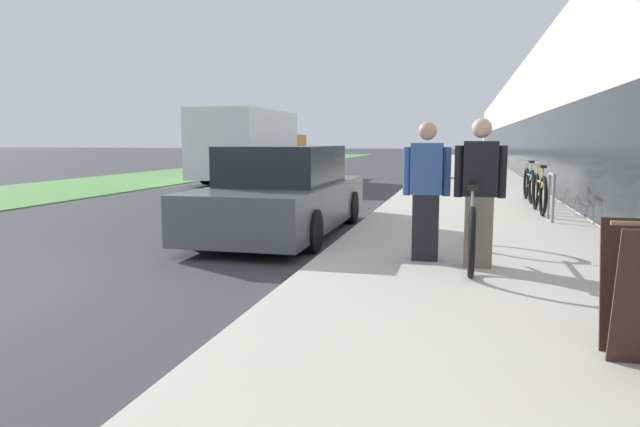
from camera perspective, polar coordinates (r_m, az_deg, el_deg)
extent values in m
cube|color=#BCB5A5|center=(25.05, 14.55, 3.68)|extent=(3.88, 70.00, 0.13)
cube|color=#BCB7AD|center=(33.80, 26.61, 7.88)|extent=(10.00, 70.00, 4.68)
cube|color=#1E2328|center=(33.08, 18.05, 6.43)|extent=(0.10, 63.00, 2.20)
cube|color=#518E42|center=(31.59, -9.22, 4.43)|extent=(5.41, 70.00, 0.03)
torus|color=black|center=(7.85, 14.72, -0.50)|extent=(0.06, 0.74, 0.74)
torus|color=black|center=(6.04, 14.91, -2.79)|extent=(0.06, 0.74, 0.74)
cylinder|color=#B7BCC1|center=(6.91, 14.86, 0.35)|extent=(0.04, 1.56, 0.04)
cylinder|color=#B7BCC1|center=(6.56, 14.87, -0.94)|extent=(0.04, 0.93, 0.34)
cylinder|color=#B7BCC1|center=(6.31, 14.98, 1.11)|extent=(0.03, 0.03, 0.31)
cube|color=black|center=(6.30, 15.02, 2.50)|extent=(0.11, 0.22, 0.05)
cylinder|color=#B7BCC1|center=(7.66, 14.82, 2.23)|extent=(0.03, 0.03, 0.32)
cylinder|color=silver|center=(7.65, 14.86, 3.43)|extent=(0.52, 0.03, 0.03)
cube|color=#756B5B|center=(6.62, 15.54, -1.73)|extent=(0.30, 0.22, 0.79)
cube|color=black|center=(6.55, 15.75, 4.33)|extent=(0.37, 0.22, 0.61)
cylinder|color=black|center=(6.55, 13.70, 4.12)|extent=(0.09, 0.09, 0.57)
cylinder|color=black|center=(6.56, 17.77, 3.98)|extent=(0.09, 0.09, 0.57)
sphere|color=tan|center=(6.54, 15.88, 8.22)|extent=(0.22, 0.22, 0.22)
cube|color=black|center=(6.83, 10.50, -1.36)|extent=(0.30, 0.22, 0.78)
cube|color=#33518E|center=(6.77, 10.63, 4.42)|extent=(0.37, 0.22, 0.60)
cylinder|color=#33518E|center=(6.79, 8.69, 4.20)|extent=(0.09, 0.09, 0.56)
cylinder|color=#33518E|center=(6.76, 12.57, 4.10)|extent=(0.09, 0.09, 0.56)
sphere|color=tan|center=(6.76, 10.72, 8.12)|extent=(0.21, 0.21, 0.21)
cylinder|color=gray|center=(10.57, 22.29, 1.35)|extent=(0.05, 0.05, 0.82)
cylinder|color=gray|center=(11.11, 21.89, 1.63)|extent=(0.05, 0.05, 0.82)
cylinder|color=gray|center=(10.81, 22.19, 3.65)|extent=(0.05, 0.55, 0.05)
torus|color=black|center=(12.54, 20.77, 2.12)|extent=(0.06, 0.76, 0.76)
torus|color=black|center=(11.43, 21.41, 1.64)|extent=(0.06, 0.76, 0.76)
cylinder|color=yellow|center=(11.97, 21.12, 2.98)|extent=(0.04, 0.95, 0.04)
cylinder|color=yellow|center=(11.76, 21.23, 2.38)|extent=(0.04, 0.58, 0.34)
cylinder|color=yellow|center=(11.61, 21.38, 3.62)|extent=(0.03, 0.03, 0.31)
cube|color=black|center=(11.60, 21.41, 4.39)|extent=(0.11, 0.22, 0.05)
cylinder|color=yellow|center=(12.43, 20.90, 3.89)|extent=(0.03, 0.03, 0.33)
cylinder|color=silver|center=(12.42, 20.93, 4.65)|extent=(0.52, 0.03, 0.03)
torus|color=black|center=(14.75, 19.93, 2.87)|extent=(0.06, 0.76, 0.76)
torus|color=black|center=(13.68, 20.39, 2.54)|extent=(0.06, 0.76, 0.76)
cylinder|color=#7AD1C6|center=(14.20, 20.19, 3.64)|extent=(0.04, 0.92, 0.04)
cylinder|color=#7AD1C6|center=(13.99, 20.26, 3.15)|extent=(0.04, 0.56, 0.35)
cylinder|color=#7AD1C6|center=(13.85, 20.37, 4.21)|extent=(0.03, 0.03, 0.32)
cube|color=black|center=(13.84, 20.40, 4.86)|extent=(0.11, 0.22, 0.05)
cylinder|color=#7AD1C6|center=(14.64, 20.03, 4.40)|extent=(0.03, 0.03, 0.33)
cylinder|color=silver|center=(14.64, 20.06, 5.05)|extent=(0.52, 0.03, 0.03)
cube|color=#4C5156|center=(9.43, -3.58, 0.93)|extent=(1.79, 4.79, 0.69)
cube|color=#1E2328|center=(9.38, -3.61, 4.87)|extent=(1.54, 2.39, 0.61)
cylinder|color=black|center=(11.07, -5.43, 0.85)|extent=(0.22, 0.60, 0.60)
cylinder|color=black|center=(10.63, 3.04, 0.61)|extent=(0.22, 0.60, 0.60)
cylinder|color=black|center=(8.43, -11.92, -1.29)|extent=(0.22, 0.60, 0.60)
cylinder|color=black|center=(7.86, -0.95, -1.75)|extent=(0.22, 0.60, 0.60)
cube|color=orange|center=(24.80, -4.36, 6.05)|extent=(2.18, 1.81, 1.56)
cube|color=white|center=(21.39, -7.44, 6.95)|extent=(2.37, 5.43, 2.41)
cylinder|color=black|center=(24.74, -7.08, 4.64)|extent=(0.28, 0.84, 0.84)
cylinder|color=black|center=(24.05, -2.24, 4.62)|extent=(0.28, 0.84, 0.84)
cylinder|color=black|center=(20.85, -11.27, 4.07)|extent=(0.28, 0.84, 0.84)
cylinder|color=black|center=(20.02, -5.63, 4.05)|extent=(0.28, 0.84, 0.84)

